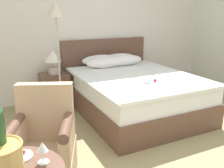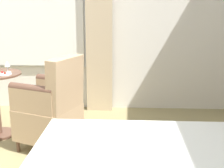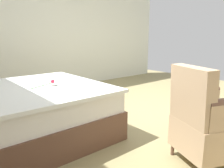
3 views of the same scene
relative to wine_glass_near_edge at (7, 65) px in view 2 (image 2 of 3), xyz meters
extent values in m
cube|color=white|center=(-1.01, -0.06, 0.69)|extent=(0.02, 1.67, 1.80)
cube|color=white|center=(-0.98, -0.06, 0.69)|extent=(0.02, 1.58, 1.76)
cube|color=tan|center=(-0.93, 0.95, 0.58)|extent=(0.10, 0.36, 2.81)
cylinder|color=white|center=(0.00, 0.00, -0.08)|extent=(0.07, 0.07, 0.01)
cylinder|color=white|center=(0.00, 0.00, -0.05)|extent=(0.01, 0.01, 0.06)
cone|color=white|center=(0.00, 0.00, 0.01)|extent=(0.07, 0.07, 0.06)
cylinder|color=white|center=(0.12, 0.01, -0.08)|extent=(0.15, 0.15, 0.01)
sphere|color=maroon|center=(0.10, -0.02, -0.06)|extent=(0.03, 0.03, 0.03)
sphere|color=maroon|center=(0.15, 0.03, -0.06)|extent=(0.03, 0.03, 0.03)
cylinder|color=brown|center=(0.05, 0.40, -0.76)|extent=(0.04, 0.04, 0.12)
cylinder|color=brown|center=(0.46, 0.23, -0.76)|extent=(0.04, 0.04, 0.12)
cylinder|color=brown|center=(0.22, 0.83, -0.76)|extent=(0.04, 0.04, 0.12)
cylinder|color=brown|center=(0.64, 0.66, -0.76)|extent=(0.04, 0.04, 0.12)
cube|color=tan|center=(0.34, 0.53, -0.54)|extent=(0.69, 0.71, 0.33)
cube|color=tan|center=(0.43, 0.74, -0.11)|extent=(0.52, 0.32, 0.54)
cube|color=tan|center=(0.14, 0.59, -0.25)|extent=(0.27, 0.50, 0.24)
cylinder|color=brown|center=(0.14, 0.59, -0.13)|extent=(0.27, 0.50, 0.09)
cube|color=tan|center=(0.53, 0.43, -0.25)|extent=(0.27, 0.50, 0.24)
cylinder|color=brown|center=(0.53, 0.43, -0.13)|extent=(0.27, 0.50, 0.09)
camera|label=1|loc=(0.04, -1.44, 0.77)|focal=40.00mm
camera|label=2|loc=(3.37, 1.34, 0.64)|focal=50.00mm
camera|label=3|loc=(-0.58, 2.54, 0.42)|focal=35.00mm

